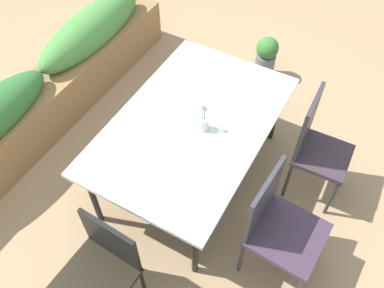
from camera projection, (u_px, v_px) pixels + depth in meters
The scene contains 8 objects.
ground_plane at pixel (183, 171), 3.69m from camera, with size 12.00×12.00×0.00m, color #9E7F5B.
dining_table at pixel (192, 126), 3.14m from camera, with size 1.75×1.13×0.72m.
chair_end_left at pixel (101, 268), 2.61m from camera, with size 0.48×0.48×0.85m.
chair_near_right at pixel (316, 144), 3.15m from camera, with size 0.42×0.42×1.02m.
chair_near_left at pixel (278, 223), 2.75m from camera, with size 0.51×0.51×0.97m.
flower_vase at pixel (204, 122), 3.00m from camera, with size 0.08×0.08×0.26m.
planter_box at pixel (49, 89), 3.82m from camera, with size 3.29×0.45×0.81m.
potted_plant at pixel (266, 57), 4.31m from camera, with size 0.24×0.24×0.49m.
Camera 1 is at (-1.80, -1.11, 3.03)m, focal length 37.42 mm.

